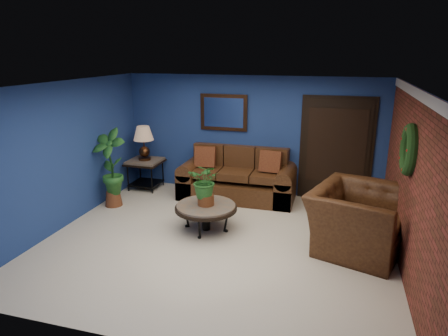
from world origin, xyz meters
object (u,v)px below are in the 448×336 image
(coffee_table, at_px, (206,208))
(armchair, at_px, (358,219))
(side_chair, at_px, (264,172))
(sofa, at_px, (238,181))
(table_lamp, at_px, (144,139))
(end_table, at_px, (145,166))

(coffee_table, height_order, armchair, armchair)
(side_chair, distance_m, armchair, 2.51)
(sofa, distance_m, table_lamp, 2.26)
(table_lamp, xyz_separation_m, armchair, (4.45, -1.68, -0.65))
(coffee_table, bearing_deg, sofa, 85.51)
(sofa, height_order, side_chair, sofa)
(sofa, distance_m, side_chair, 0.59)
(sofa, distance_m, end_table, 2.13)
(coffee_table, distance_m, side_chair, 1.90)
(coffee_table, xyz_separation_m, end_table, (-1.98, 1.69, 0.11))
(side_chair, relative_size, armchair, 0.69)
(coffee_table, relative_size, armchair, 0.72)
(coffee_table, bearing_deg, armchair, 0.25)
(coffee_table, xyz_separation_m, armchair, (2.47, 0.01, 0.08))
(armchair, bearing_deg, coffee_table, 108.36)
(end_table, xyz_separation_m, side_chair, (2.66, 0.07, 0.08))
(sofa, relative_size, end_table, 3.27)
(sofa, height_order, table_lamp, table_lamp)
(armchair, bearing_deg, end_table, 87.42)
(table_lamp, distance_m, side_chair, 2.72)
(end_table, relative_size, armchair, 0.49)
(armchair, bearing_deg, table_lamp, 87.42)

